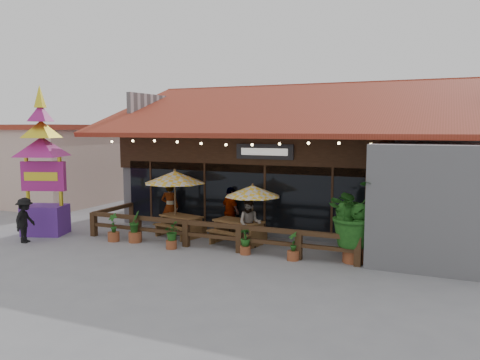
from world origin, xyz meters
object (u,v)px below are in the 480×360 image
at_px(picnic_table_right, 239,228).
at_px(tropical_plant, 355,215).
at_px(picnic_table_left, 181,222).
at_px(thai_sign_tower, 42,151).
at_px(umbrella_left, 175,177).
at_px(pedestrian, 25,220).
at_px(umbrella_right, 253,191).

bearing_deg(picnic_table_right, tropical_plant, -9.74).
xyz_separation_m(picnic_table_left, thai_sign_tower, (-4.92, -1.82, 2.68)).
height_order(umbrella_left, thai_sign_tower, thai_sign_tower).
bearing_deg(picnic_table_right, picnic_table_left, 175.00).
bearing_deg(umbrella_left, tropical_plant, -8.18).
bearing_deg(pedestrian, umbrella_right, -85.36).
height_order(tropical_plant, pedestrian, tropical_plant).
relative_size(picnic_table_left, picnic_table_right, 0.96).
xyz_separation_m(umbrella_right, picnic_table_left, (-2.91, 0.04, -1.34)).
distance_m(umbrella_left, thai_sign_tower, 5.10).
bearing_deg(umbrella_left, picnic_table_left, -12.34).
height_order(umbrella_left, tropical_plant, tropical_plant).
bearing_deg(thai_sign_tower, pedestrian, -74.49).
bearing_deg(umbrella_right, pedestrian, -157.90).
height_order(umbrella_right, picnic_table_right, umbrella_right).
relative_size(umbrella_left, umbrella_right, 1.34).
xyz_separation_m(picnic_table_left, pedestrian, (-4.57, -3.08, 0.28)).
height_order(umbrella_left, pedestrian, umbrella_left).
distance_m(picnic_table_right, thai_sign_tower, 8.00).
distance_m(umbrella_left, umbrella_right, 3.22).
bearing_deg(tropical_plant, picnic_table_right, 170.26).
relative_size(umbrella_left, thai_sign_tower, 0.47).
xyz_separation_m(umbrella_left, umbrella_right, (3.20, -0.11, -0.34)).
relative_size(umbrella_left, pedestrian, 1.79).
relative_size(picnic_table_right, pedestrian, 1.27).
bearing_deg(picnic_table_right, thai_sign_tower, -167.73).
height_order(thai_sign_tower, pedestrian, thai_sign_tower).
height_order(picnic_table_right, thai_sign_tower, thai_sign_tower).
bearing_deg(umbrella_left, picnic_table_right, -5.80).
bearing_deg(thai_sign_tower, umbrella_left, 22.12).
bearing_deg(tropical_plant, picnic_table_left, 172.01).
xyz_separation_m(picnic_table_left, picnic_table_right, (2.45, -0.21, 0.03)).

